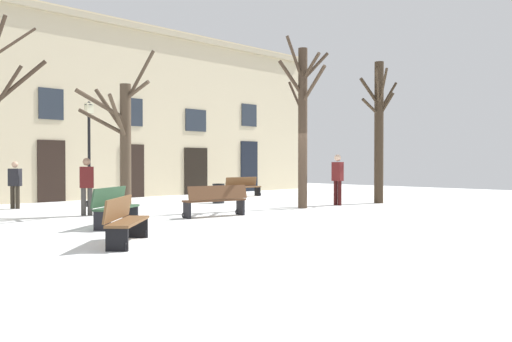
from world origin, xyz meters
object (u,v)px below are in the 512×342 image
Objects in this scene: bench_far_corner at (125,220)px; tree_center at (379,128)px; person_near_bench at (338,177)px; tree_right_of_center at (123,140)px; streetlamp at (89,142)px; person_by_shop_door at (15,183)px; tree_near_facade at (303,120)px; person_crossing_plaza at (87,184)px; litter_bin at (218,193)px; bench_facing_shops at (115,207)px; bench_near_lamp at (216,200)px; bench_back_to_back_left at (243,186)px.

tree_center is at bearing -35.46° from bench_far_corner.
tree_right_of_center is at bearing -107.82° from person_near_bench.
streetlamp is 2.34× the size of person_by_shop_door.
tree_center is at bearing -36.74° from streetlamp.
tree_near_facade is 9.05m from bench_far_corner.
bench_far_corner is 0.95× the size of person_crossing_plaza.
tree_near_facade is 3.58× the size of bench_far_corner.
bench_facing_shops reaches higher than litter_bin.
bench_facing_shops is at bearing -112.00° from streetlamp.
person_near_bench reaches higher than litter_bin.
tree_near_facade is 1.17× the size of tree_right_of_center.
person_by_shop_door is at bearing 122.47° from person_crossing_plaza.
litter_bin is 0.45× the size of bench_facing_shops.
bench_far_corner is (-8.29, -2.63, -2.50)m from tree_near_facade.
bench_near_lamp is 1.16× the size of person_crossing_plaza.
tree_right_of_center is 1.66m from person_crossing_plaza.
person_near_bench is at bearing -31.00° from bench_far_corner.
bench_far_corner is at bearing -136.08° from bench_back_to_back_left.
person_crossing_plaza is (-8.10, 2.95, -0.10)m from person_near_bench.
bench_near_lamp is at bearing -12.08° from person_by_shop_door.
tree_center reaches higher than tree_right_of_center.
tree_right_of_center is 8.99m from bench_back_to_back_left.
bench_back_to_back_left is (8.12, 3.43, -1.76)m from tree_right_of_center.
tree_right_of_center reaches higher than bench_facing_shops.
tree_near_facade reaches higher than person_near_bench.
litter_bin is at bearing -26.52° from streetlamp.
litter_bin is 5.78m from person_crossing_plaza.
streetlamp is 6.11m from bench_near_lamp.
person_by_shop_door reaches higher than litter_bin.
bench_back_to_back_left is (11.10, 8.51, -0.00)m from bench_far_corner.
bench_facing_shops is 8.93m from person_near_bench.
streetlamp reaches higher than bench_back_to_back_left.
tree_right_of_center is 2.73× the size of bench_back_to_back_left.
person_crossing_plaza is (-5.70, -0.79, 0.55)m from litter_bin.
bench_back_to_back_left is at bearing 33.36° from litter_bin.
bench_near_lamp is at bearing 176.10° from tree_center.
bench_back_to_back_left is at bearing 64.48° from tree_near_facade.
bench_facing_shops is (-7.07, -0.11, -2.48)m from tree_near_facade.
tree_near_facade is 3.49× the size of bench_facing_shops.
streetlamp reaches higher than person_crossing_plaza.
tree_right_of_center is at bearing 20.90° from bench_facing_shops.
person_near_bench is (8.91, 0.03, 0.54)m from bench_facing_shops.
person_by_shop_door is (-10.63, 7.22, -1.96)m from tree_center.
tree_near_facade is at bearing -33.72° from bench_facing_shops.
tree_right_of_center is 5.24m from litter_bin.
person_near_bench is at bearing -19.45° from tree_right_of_center.
litter_bin is 0.47× the size of person_by_shop_door.
bench_back_to_back_left is (3.36, 2.22, 0.08)m from litter_bin.
person_near_bench is at bearing -2.34° from tree_near_facade.
bench_back_to_back_left is (2.81, 5.88, -2.51)m from tree_near_facade.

